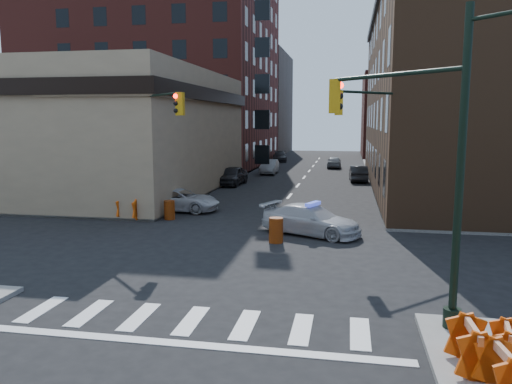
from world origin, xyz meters
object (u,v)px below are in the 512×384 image
at_px(barricade_se_a, 507,344).
at_px(police_car, 311,220).
at_px(pedestrian_b, 114,196).
at_px(barrel_road, 276,230).
at_px(pedestrian_a, 153,193).
at_px(parked_car_wfar, 269,167).
at_px(parked_car_wnear, 232,176).
at_px(barricade_nw_a, 129,209).
at_px(parked_car_enear, 358,174).
at_px(barrel_bank, 169,210).
at_px(pickup, 180,200).

bearing_deg(barricade_se_a, police_car, 32.78).
bearing_deg(barricade_se_a, pedestrian_b, 56.60).
distance_m(barrel_road, barricade_se_a, 12.25).
bearing_deg(pedestrian_a, parked_car_wfar, 102.54).
height_order(parked_car_wnear, pedestrian_b, pedestrian_b).
bearing_deg(barrel_road, parked_car_wnear, 108.84).
xyz_separation_m(parked_car_wnear, barricade_se_a, (13.13, -29.37, -0.23)).
bearing_deg(parked_car_wfar, barricade_nw_a, -99.85).
height_order(parked_car_wnear, parked_car_enear, parked_car_wnear).
height_order(parked_car_enear, barricade_se_a, parked_car_enear).
relative_size(parked_car_wnear, pedestrian_a, 2.30).
xyz_separation_m(parked_car_wfar, parked_car_enear, (8.77, -4.79, -0.02)).
relative_size(police_car, parked_car_wnear, 1.06).
relative_size(parked_car_wfar, barrel_bank, 4.17).
distance_m(parked_car_wnear, pedestrian_a, 13.20).
bearing_deg(parked_car_wnear, pedestrian_b, -103.13).
bearing_deg(parked_car_wfar, barricade_se_a, -74.91).
xyz_separation_m(barrel_bank, barricade_nw_a, (-2.01, -0.72, 0.14)).
bearing_deg(barricade_se_a, barrel_road, 42.34).
distance_m(barrel_bank, barricade_nw_a, 2.14).
distance_m(parked_car_enear, barricade_se_a, 33.95).
bearing_deg(pickup, pedestrian_b, 106.07).
bearing_deg(pedestrian_b, police_car, -18.45).
xyz_separation_m(pickup, barricade_se_a, (13.43, -16.97, -0.12)).
relative_size(parked_car_enear, pedestrian_a, 2.10).
distance_m(parked_car_enear, barricade_nw_a, 23.71).
bearing_deg(pickup, pedestrian_a, 118.21).
distance_m(pedestrian_a, barrel_road, 10.17).
height_order(parked_car_wnear, barricade_nw_a, parked_car_wnear).
relative_size(pedestrian_b, barricade_se_a, 1.48).
height_order(parked_car_wfar, barricade_se_a, parked_car_wfar).
bearing_deg(barrel_road, parked_car_wfar, 99.59).
relative_size(pedestrian_a, pedestrian_b, 1.27).
bearing_deg(barricade_nw_a, barrel_road, -10.63).
bearing_deg(parked_car_wnear, parked_car_wfar, 83.36).
xyz_separation_m(police_car, parked_car_enear, (2.57, 21.67, -0.01)).
height_order(pedestrian_a, barrel_road, pedestrian_a).
xyz_separation_m(pedestrian_a, pedestrian_b, (-2.36, -0.24, -0.21)).
height_order(parked_car_enear, barrel_bank, parked_car_enear).
distance_m(parked_car_wfar, barricade_se_a, 40.29).
height_order(police_car, parked_car_wnear, parked_car_wnear).
relative_size(barrel_road, barricade_se_a, 1.05).
xyz_separation_m(barrel_road, barricade_nw_a, (-8.51, 3.39, 0.10)).
height_order(barrel_bank, barricade_se_a, barrel_bank).
height_order(pedestrian_b, barricade_nw_a, pedestrian_b).
bearing_deg(barrel_bank, parked_car_wnear, 90.00).
distance_m(barricade_se_a, barricade_nw_a, 20.41).
relative_size(pickup, pedestrian_b, 3.04).
relative_size(parked_car_wnear, parked_car_enear, 1.09).
xyz_separation_m(parked_car_wfar, barrel_road, (4.79, -28.33, -0.15)).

